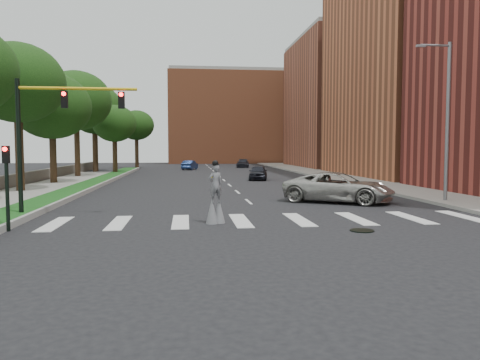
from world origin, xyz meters
TOP-DOWN VIEW (x-y plane):
  - ground_plane at (0.00, 0.00)m, footprint 160.00×160.00m
  - grass_median at (-11.50, 20.00)m, footprint 2.00×60.00m
  - median_curb at (-10.45, 20.00)m, footprint 0.20×60.00m
  - sidewalk_left at (-14.50, 10.00)m, footprint 4.00×60.00m
  - sidewalk_right at (12.50, 25.00)m, footprint 5.00×90.00m
  - stone_wall at (-17.00, 22.00)m, footprint 0.50×56.00m
  - manhole at (3.00, -2.00)m, footprint 0.90×0.90m
  - building_mid at (22.00, 30.00)m, footprint 16.00×22.00m
  - building_far at (22.00, 54.00)m, footprint 16.00×22.00m
  - building_backdrop at (6.00, 78.00)m, footprint 26.00×14.00m
  - streetlight at (10.90, 6.00)m, footprint 2.05×0.20m
  - traffic_signal at (-9.78, 3.00)m, footprint 5.30×0.23m
  - secondary_signal at (-10.30, -0.50)m, footprint 0.25×0.21m
  - stilt_performer at (-2.40, 0.45)m, footprint 0.82×0.63m
  - suv_crossing at (5.12, 7.13)m, footprint 6.82×5.75m
  - car_near at (3.37, 26.19)m, footprint 2.46×4.49m
  - car_mid at (-3.10, 47.72)m, footprint 2.48×4.20m
  - car_far at (5.29, 54.33)m, footprint 2.58×4.82m
  - tree_2 at (-15.03, 14.91)m, footprint 6.40×6.40m
  - tree_3 at (-14.87, 22.52)m, footprint 6.55×6.55m
  - tree_4 at (-14.88, 31.49)m, footprint 7.21×7.21m
  - tree_5 at (-15.48, 44.86)m, footprint 7.04×7.04m
  - tree_6 at (-12.02, 38.10)m, footprint 5.15×5.15m
  - tree_7 at (-11.04, 53.39)m, footprint 5.30×5.30m
  - tree_8 at (-15.45, 43.95)m, footprint 5.48×5.48m

SIDE VIEW (x-z plane):
  - ground_plane at x=0.00m, z-range 0.00..0.00m
  - manhole at x=3.00m, z-range 0.00..0.04m
  - sidewalk_left at x=-14.50m, z-range 0.00..0.18m
  - sidewalk_right at x=12.50m, z-range 0.00..0.18m
  - grass_median at x=-11.50m, z-range 0.00..0.25m
  - median_curb at x=-10.45m, z-range 0.00..0.28m
  - stone_wall at x=-17.00m, z-range 0.00..1.10m
  - car_mid at x=-3.10m, z-range 0.00..1.31m
  - car_far at x=5.29m, z-range 0.00..1.33m
  - car_near at x=3.37m, z-range 0.00..1.45m
  - suv_crossing at x=5.12m, z-range 0.00..1.73m
  - stilt_performer at x=-2.40m, z-range -0.33..2.31m
  - secondary_signal at x=-10.30m, z-range 0.33..3.56m
  - traffic_signal at x=-9.78m, z-range 1.05..7.25m
  - streetlight at x=10.90m, z-range 0.40..9.40m
  - tree_6 at x=-12.02m, z-range 1.86..10.05m
  - tree_7 at x=-11.04m, z-range 2.08..10.84m
  - tree_3 at x=-14.87m, z-range 1.91..11.35m
  - tree_8 at x=-15.45m, z-range 2.40..11.96m
  - tree_2 at x=-15.03m, z-range 2.39..12.68m
  - tree_4 at x=-14.88m, z-range 2.44..13.51m
  - tree_5 at x=-15.48m, z-range 2.68..14.10m
  - building_backdrop at x=6.00m, z-range 0.00..18.00m
  - building_far at x=22.00m, z-range 0.00..20.00m
  - building_mid at x=22.00m, z-range 0.00..24.00m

